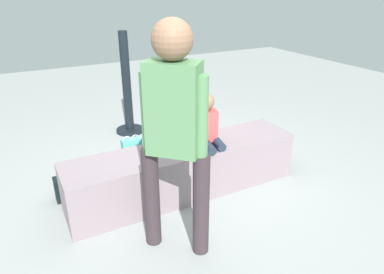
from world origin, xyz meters
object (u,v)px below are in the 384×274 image
cake_plate (172,146)px  cake_box_white (177,139)px  handbag_black_leather (71,186)px  party_cup_red (73,175)px  gift_bag (132,153)px  water_bottle_near_gift (223,140)px  adult_standing (174,124)px  child_seated (206,123)px

cake_plate → cake_box_white: cake_plate is taller
cake_box_white → handbag_black_leather: (-1.34, -0.57, 0.05)m
party_cup_red → cake_box_white: 1.30m
gift_bag → cake_box_white: (0.67, 0.30, -0.10)m
cake_plate → cake_box_white: bearing=62.1°
cake_box_white → handbag_black_leather: handbag_black_leather is taller
handbag_black_leather → cake_plate: bearing=-22.2°
water_bottle_near_gift → adult_standing: bearing=-134.1°
cake_plate → party_cup_red: size_ratio=2.33×
gift_bag → water_bottle_near_gift: (1.11, -0.04, -0.07)m
handbag_black_leather → cake_box_white: bearing=23.0°
adult_standing → water_bottle_near_gift: 1.97m
adult_standing → gift_bag: adult_standing is taller
adult_standing → handbag_black_leather: size_ratio=4.90×
cake_plate → cake_box_white: 1.12m
gift_bag → party_cup_red: 0.63m
handbag_black_leather → gift_bag: bearing=21.9°
party_cup_red → handbag_black_leather: size_ratio=0.29×
cake_plate → cake_box_white: (0.49, 0.92, -0.41)m
gift_bag → handbag_black_leather: size_ratio=1.13×
gift_bag → handbag_black_leather: gift_bag is taller
cake_plate → handbag_black_leather: (-0.86, 0.35, -0.36)m
cake_plate → child_seated: bearing=-14.9°
party_cup_red → water_bottle_near_gift: bearing=-3.1°
adult_standing → party_cup_red: bearing=110.3°
cake_box_white → adult_standing: bearing=-115.9°
adult_standing → cake_box_white: bearing=64.1°
cake_plate → water_bottle_near_gift: size_ratio=1.02×
adult_standing → handbag_black_leather: 1.46m
party_cup_red → cake_plate: bearing=-40.8°
handbag_black_leather → party_cup_red: bearing=78.5°
cake_plate → water_bottle_near_gift: 1.17m
water_bottle_near_gift → handbag_black_leather: handbag_black_leather is taller
party_cup_red → child_seated: bearing=-34.9°
cake_plate → party_cup_red: bearing=139.2°
adult_standing → cake_box_white: (0.77, 1.60, -0.91)m
child_seated → adult_standing: bearing=-134.7°
party_cup_red → handbag_black_leather: 0.35m
cake_box_white → child_seated: bearing=-100.4°
cake_plate → party_cup_red: (-0.79, 0.68, -0.43)m
child_seated → cake_plate: 0.37m
adult_standing → handbag_black_leather: bearing=119.0°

